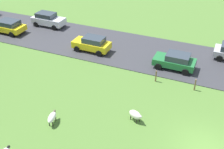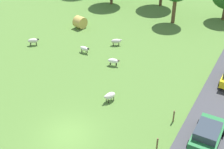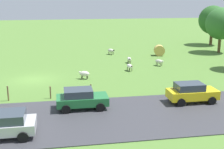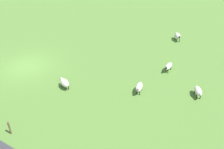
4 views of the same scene
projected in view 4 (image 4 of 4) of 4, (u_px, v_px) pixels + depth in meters
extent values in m
plane|color=#517A33|center=(27.00, 67.00, 23.76)|extent=(160.00, 160.00, 0.00)
ellipsoid|color=silver|center=(65.00, 83.00, 20.80)|extent=(0.93, 1.18, 0.56)
ellipsoid|color=silver|center=(62.00, 79.00, 21.06)|extent=(0.27, 0.31, 0.20)
cylinder|color=#2D2823|center=(62.00, 85.00, 21.14)|extent=(0.07, 0.07, 0.35)
cylinder|color=#2D2823|center=(65.00, 84.00, 21.28)|extent=(0.07, 0.07, 0.35)
cylinder|color=#2D2823|center=(65.00, 89.00, 20.75)|extent=(0.07, 0.07, 0.35)
cylinder|color=#2D2823|center=(69.00, 88.00, 20.90)|extent=(0.07, 0.07, 0.35)
ellipsoid|color=white|center=(139.00, 87.00, 20.38)|extent=(1.21, 0.73, 0.48)
ellipsoid|color=brown|center=(138.00, 90.00, 19.90)|extent=(0.29, 0.23, 0.20)
cylinder|color=#2D2823|center=(140.00, 93.00, 20.31)|extent=(0.07, 0.07, 0.36)
cylinder|color=#2D2823|center=(136.00, 93.00, 20.38)|extent=(0.07, 0.07, 0.36)
cylinder|color=#2D2823|center=(141.00, 89.00, 20.80)|extent=(0.07, 0.07, 0.36)
cylinder|color=#2D2823|center=(138.00, 88.00, 20.86)|extent=(0.07, 0.07, 0.36)
ellipsoid|color=white|center=(169.00, 66.00, 22.88)|extent=(1.14, 0.50, 0.45)
ellipsoid|color=black|center=(166.00, 68.00, 22.46)|extent=(0.27, 0.19, 0.20)
cylinder|color=#2D2823|center=(168.00, 71.00, 22.81)|extent=(0.07, 0.07, 0.35)
cylinder|color=#2D2823|center=(165.00, 71.00, 22.92)|extent=(0.07, 0.07, 0.35)
cylinder|color=#2D2823|center=(171.00, 68.00, 23.23)|extent=(0.07, 0.07, 0.35)
cylinder|color=#2D2823|center=(168.00, 67.00, 23.34)|extent=(0.07, 0.07, 0.35)
ellipsoid|color=beige|center=(198.00, 91.00, 19.98)|extent=(1.23, 1.04, 0.51)
ellipsoid|color=silver|center=(201.00, 94.00, 19.48)|extent=(0.32, 0.29, 0.20)
cylinder|color=#2D2823|center=(200.00, 97.00, 19.94)|extent=(0.07, 0.07, 0.34)
cylinder|color=#2D2823|center=(197.00, 97.00, 19.93)|extent=(0.07, 0.07, 0.34)
cylinder|color=#2D2823|center=(198.00, 92.00, 20.45)|extent=(0.07, 0.07, 0.34)
cylinder|color=#2D2823|center=(194.00, 92.00, 20.44)|extent=(0.07, 0.07, 0.34)
ellipsoid|color=beige|center=(178.00, 36.00, 27.66)|extent=(1.23, 1.12, 0.53)
ellipsoid|color=black|center=(179.00, 37.00, 27.14)|extent=(0.32, 0.30, 0.20)
cylinder|color=#2D2823|center=(179.00, 40.00, 27.63)|extent=(0.07, 0.07, 0.38)
cylinder|color=#2D2823|center=(177.00, 40.00, 27.61)|extent=(0.07, 0.07, 0.38)
cylinder|color=#2D2823|center=(177.00, 38.00, 28.15)|extent=(0.07, 0.07, 0.38)
cylinder|color=#2D2823|center=(175.00, 38.00, 28.12)|extent=(0.07, 0.07, 0.38)
cylinder|color=brown|center=(10.00, 128.00, 16.83)|extent=(0.12, 0.12, 1.07)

